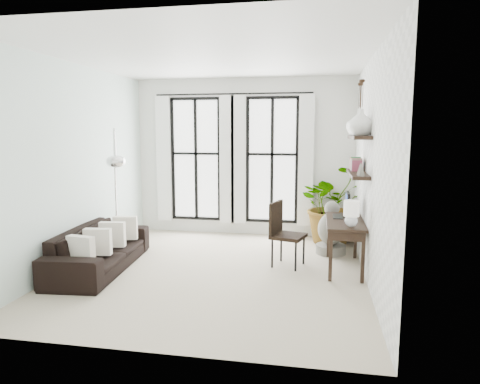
% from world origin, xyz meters
% --- Properties ---
extents(floor, '(5.00, 5.00, 0.00)m').
position_xyz_m(floor, '(0.00, 0.00, 0.00)').
color(floor, '#C2B49A').
rests_on(floor, ground).
extents(ceiling, '(5.00, 5.00, 0.00)m').
position_xyz_m(ceiling, '(0.00, 0.00, 3.20)').
color(ceiling, white).
rests_on(ceiling, wall_back).
extents(wall_left, '(0.00, 5.00, 5.00)m').
position_xyz_m(wall_left, '(-2.25, 0.00, 1.60)').
color(wall_left, silver).
rests_on(wall_left, floor).
extents(wall_right, '(0.00, 5.00, 5.00)m').
position_xyz_m(wall_right, '(2.25, 0.00, 1.60)').
color(wall_right, white).
rests_on(wall_right, floor).
extents(wall_back, '(4.50, 0.00, 4.50)m').
position_xyz_m(wall_back, '(0.00, 2.50, 1.60)').
color(wall_back, white).
rests_on(wall_back, floor).
extents(windows, '(3.26, 0.13, 2.65)m').
position_xyz_m(windows, '(-0.20, 2.43, 1.56)').
color(windows, white).
rests_on(windows, wall_back).
extents(wall_shelves, '(0.25, 1.30, 0.60)m').
position_xyz_m(wall_shelves, '(2.11, 0.49, 1.73)').
color(wall_shelves, black).
rests_on(wall_shelves, wall_right).
extents(sofa, '(1.06, 2.31, 0.66)m').
position_xyz_m(sofa, '(-1.80, -0.21, 0.33)').
color(sofa, black).
rests_on(sofa, floor).
extents(throw_pillows, '(0.40, 1.52, 0.40)m').
position_xyz_m(throw_pillows, '(-1.70, -0.21, 0.50)').
color(throw_pillows, white).
rests_on(throw_pillows, sofa).
extents(plant, '(1.69, 1.58, 1.51)m').
position_xyz_m(plant, '(1.83, 2.06, 0.76)').
color(plant, '#2D7228').
rests_on(plant, floor).
extents(desk, '(0.56, 1.32, 1.17)m').
position_xyz_m(desk, '(1.95, 0.41, 0.73)').
color(desk, black).
rests_on(desk, floor).
extents(desk_chair, '(0.60, 0.60, 1.03)m').
position_xyz_m(desk_chair, '(0.99, 0.49, 0.59)').
color(desk_chair, black).
rests_on(desk_chair, floor).
extents(arc_lamp, '(0.71, 1.06, 2.19)m').
position_xyz_m(arc_lamp, '(-1.70, 0.21, 1.68)').
color(arc_lamp, silver).
rests_on(arc_lamp, floor).
extents(buddha, '(0.52, 0.52, 0.94)m').
position_xyz_m(buddha, '(1.78, 1.30, 0.39)').
color(buddha, gray).
rests_on(buddha, floor).
extents(vase_a, '(0.37, 0.37, 0.38)m').
position_xyz_m(vase_a, '(2.11, 0.20, 2.27)').
color(vase_a, white).
rests_on(vase_a, shelf_upper).
extents(vase_b, '(0.37, 0.37, 0.38)m').
position_xyz_m(vase_b, '(2.11, 0.60, 2.27)').
color(vase_b, white).
rests_on(vase_b, shelf_upper).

